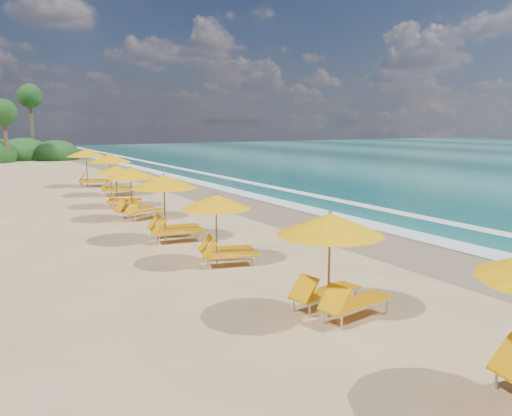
# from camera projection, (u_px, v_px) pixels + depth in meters

# --- Properties ---
(ground) EXTENTS (160.00, 160.00, 0.00)m
(ground) POSITION_uv_depth(u_px,v_px,m) (256.00, 243.00, 17.65)
(ground) COLOR tan
(ground) RESTS_ON ground
(wet_sand) EXTENTS (4.00, 160.00, 0.01)m
(wet_sand) POSITION_uv_depth(u_px,v_px,m) (348.00, 231.00, 19.62)
(wet_sand) COLOR #8C7453
(wet_sand) RESTS_ON ground
(surf_foam) EXTENTS (4.00, 160.00, 0.01)m
(surf_foam) POSITION_uv_depth(u_px,v_px,m) (401.00, 223.00, 20.95)
(surf_foam) COLOR white
(surf_foam) RESTS_ON ground
(station_3) EXTENTS (2.70, 2.57, 2.27)m
(station_3) POSITION_uv_depth(u_px,v_px,m) (335.00, 257.00, 10.86)
(station_3) COLOR olive
(station_3) RESTS_ON ground
(station_4) EXTENTS (2.57, 2.49, 2.06)m
(station_4) POSITION_uv_depth(u_px,v_px,m) (222.00, 224.00, 14.97)
(station_4) COLOR olive
(station_4) RESTS_ON ground
(station_5) EXTENTS (2.74, 2.60, 2.33)m
(station_5) POSITION_uv_depth(u_px,v_px,m) (170.00, 203.00, 17.92)
(station_5) COLOR olive
(station_5) RESTS_ON ground
(station_6) EXTENTS (2.80, 2.72, 2.23)m
(station_6) POSITION_uv_depth(u_px,v_px,m) (135.00, 189.00, 21.89)
(station_6) COLOR olive
(station_6) RESTS_ON ground
(station_7) EXTENTS (2.65, 2.61, 2.06)m
(station_7) POSITION_uv_depth(u_px,v_px,m) (120.00, 183.00, 24.96)
(station_7) COLOR olive
(station_7) RESTS_ON ground
(station_8) EXTENTS (2.92, 2.82, 2.36)m
(station_8) POSITION_uv_depth(u_px,v_px,m) (114.00, 172.00, 28.98)
(station_8) COLOR olive
(station_8) RESTS_ON ground
(station_9) EXTENTS (3.03, 2.93, 2.44)m
(station_9) POSITION_uv_depth(u_px,v_px,m) (90.00, 165.00, 32.90)
(station_9) COLOR olive
(station_9) RESTS_ON ground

